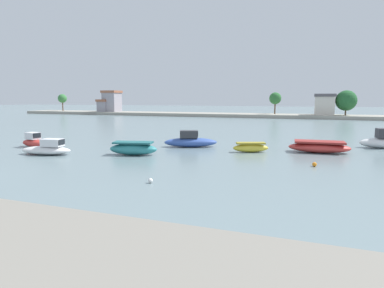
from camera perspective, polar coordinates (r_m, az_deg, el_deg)
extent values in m
ellipsoid|color=#C63833|center=(36.48, -25.88, 0.14)|extent=(3.68, 1.86, 0.79)
cube|color=silver|center=(36.56, -26.12, 1.30)|extent=(1.44, 1.17, 0.68)
cube|color=black|center=(36.02, -25.56, 1.36)|extent=(0.23, 0.86, 0.48)
ellipsoid|color=white|center=(31.21, -24.19, -1.01)|extent=(4.78, 2.58, 0.73)
cube|color=silver|center=(30.77, -23.28, 0.22)|extent=(1.88, 1.40, 0.65)
cube|color=black|center=(30.32, -21.93, 0.31)|extent=(0.27, 0.99, 0.46)
ellipsoid|color=teal|center=(28.70, -10.27, -0.89)|extent=(4.43, 2.45, 1.00)
cube|color=#226367|center=(28.61, -10.29, 0.25)|extent=(3.56, 2.02, 0.15)
ellipsoid|color=#3856A8|center=(32.91, -0.25, 0.29)|extent=(5.58, 3.51, 0.92)
cube|color=#333338|center=(32.81, -0.57, 1.73)|extent=(2.03, 1.61, 0.74)
cube|color=black|center=(32.82, 0.98, 1.86)|extent=(0.41, 0.91, 0.51)
ellipsoid|color=yellow|center=(30.16, 10.23, -0.70)|extent=(3.37, 2.12, 0.76)
cube|color=#A8952A|center=(30.10, 10.25, 0.14)|extent=(2.71, 1.74, 0.14)
ellipsoid|color=#C63833|center=(31.70, 21.39, -0.60)|extent=(5.47, 2.38, 0.88)
cube|color=maroon|center=(31.63, 21.44, 0.34)|extent=(4.38, 1.99, 0.17)
ellipsoid|color=white|center=(37.25, 30.26, 0.15)|extent=(4.30, 2.25, 0.99)
cube|color=#333338|center=(37.20, 30.61, 1.62)|extent=(1.47, 1.30, 0.95)
sphere|color=orange|center=(25.05, 20.67, -3.36)|extent=(0.32, 0.32, 0.32)
sphere|color=white|center=(19.12, -7.30, -6.39)|extent=(0.28, 0.28, 0.28)
cube|color=#9E998C|center=(89.09, 6.36, 5.08)|extent=(132.52, 9.37, 0.84)
cube|color=#99939E|center=(105.74, -14.75, 6.37)|extent=(3.14, 5.89, 3.05)
cube|color=#995B42|center=(105.71, -14.79, 7.39)|extent=(3.45, 6.48, 0.70)
cube|color=#99939E|center=(104.07, -13.87, 7.12)|extent=(4.48, 4.32, 5.73)
cube|color=#995B42|center=(104.08, -13.93, 8.89)|extent=(4.93, 4.75, 0.70)
cube|color=beige|center=(86.97, 22.20, 6.22)|extent=(4.48, 4.96, 4.47)
cube|color=#565156|center=(86.96, 22.29, 7.92)|extent=(4.93, 5.46, 0.70)
cylinder|color=brown|center=(86.98, 25.31, 5.09)|extent=(0.36, 0.36, 1.57)
sphere|color=#235B2D|center=(86.92, 25.42, 6.90)|extent=(4.89, 4.89, 4.89)
cylinder|color=brown|center=(88.52, 14.33, 6.05)|extent=(0.36, 0.36, 2.82)
sphere|color=#2D6B33|center=(88.48, 14.39, 7.77)|extent=(3.11, 3.11, 3.11)
cylinder|color=brown|center=(115.32, -21.71, 6.15)|extent=(0.36, 0.36, 2.91)
sphere|color=#387A3D|center=(115.29, -21.78, 7.43)|extent=(2.80, 2.80, 2.80)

